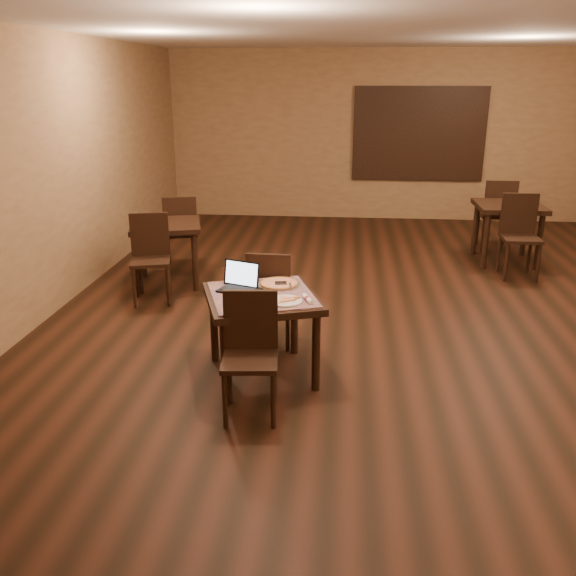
# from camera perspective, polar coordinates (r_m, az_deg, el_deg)

# --- Properties ---
(ground) EXTENTS (10.00, 10.00, 0.00)m
(ground) POSITION_cam_1_polar(r_m,az_deg,el_deg) (6.91, 11.52, -2.58)
(ground) COLOR black
(ground) RESTS_ON ground
(wall_back) EXTENTS (8.00, 0.02, 3.00)m
(wall_back) POSITION_cam_1_polar(r_m,az_deg,el_deg) (11.46, 9.56, 13.81)
(wall_back) COLOR #916F49
(wall_back) RESTS_ON ground
(wall_left) EXTENTS (0.02, 10.00, 3.00)m
(wall_left) POSITION_cam_1_polar(r_m,az_deg,el_deg) (7.23, -21.45, 9.79)
(wall_left) COLOR #916F49
(wall_left) RESTS_ON ground
(ceiling) EXTENTS (8.00, 10.00, 0.02)m
(ceiling) POSITION_cam_1_polar(r_m,az_deg,el_deg) (6.46, 13.41, 23.00)
(ceiling) COLOR silver
(ceiling) RESTS_ON wall_back
(mural) EXTENTS (2.34, 0.05, 1.64)m
(mural) POSITION_cam_1_polar(r_m,az_deg,el_deg) (11.46, 12.15, 13.91)
(mural) COLOR #255287
(mural) RESTS_ON wall_back
(tiled_table) EXTENTS (1.16, 1.16, 0.76)m
(tiled_table) POSITION_cam_1_polar(r_m,az_deg,el_deg) (5.23, -2.45, -1.61)
(tiled_table) COLOR black
(tiled_table) RESTS_ON ground
(chair_main_near) EXTENTS (0.46, 0.46, 0.97)m
(chair_main_near) POSITION_cam_1_polar(r_m,az_deg,el_deg) (4.71, -3.54, -5.51)
(chair_main_near) COLOR black
(chair_main_near) RESTS_ON ground
(chair_main_far) EXTENTS (0.44, 0.44, 0.97)m
(chair_main_far) POSITION_cam_1_polar(r_m,az_deg,el_deg) (5.84, -1.66, -0.52)
(chair_main_far) COLOR black
(chair_main_far) RESTS_ON ground
(laptop) EXTENTS (0.40, 0.37, 0.23)m
(laptop) POSITION_cam_1_polar(r_m,az_deg,el_deg) (5.30, -4.47, 0.52)
(laptop) COLOR black
(laptop) RESTS_ON tiled_table
(plate) EXTENTS (0.28, 0.28, 0.02)m
(plate) POSITION_cam_1_polar(r_m,az_deg,el_deg) (5.00, -0.25, -1.23)
(plate) COLOR white
(plate) RESTS_ON tiled_table
(pizza_slice) EXTENTS (0.25, 0.25, 0.02)m
(pizza_slice) POSITION_cam_1_polar(r_m,az_deg,el_deg) (4.99, -0.25, -1.08)
(pizza_slice) COLOR beige
(pizza_slice) RESTS_ON plate
(pizza_pan) EXTENTS (0.38, 0.38, 0.01)m
(pizza_pan) POSITION_cam_1_polar(r_m,az_deg,el_deg) (5.40, -0.87, 0.30)
(pizza_pan) COLOR silver
(pizza_pan) RESTS_ON tiled_table
(pizza_whole) EXTENTS (0.33, 0.33, 0.02)m
(pizza_whole) POSITION_cam_1_polar(r_m,az_deg,el_deg) (5.40, -0.87, 0.44)
(pizza_whole) COLOR beige
(pizza_whole) RESTS_ON pizza_pan
(spatula) EXTENTS (0.14, 0.26, 0.01)m
(spatula) POSITION_cam_1_polar(r_m,az_deg,el_deg) (5.37, -0.68, 0.46)
(spatula) COLOR silver
(spatula) RESTS_ON pizza_whole
(napkin_roll) EXTENTS (0.11, 0.18, 0.04)m
(napkin_roll) POSITION_cam_1_polar(r_m,az_deg,el_deg) (5.02, 1.84, -1.01)
(napkin_roll) COLOR white
(napkin_roll) RESTS_ON tiled_table
(other_table_a) EXTENTS (0.90, 0.90, 0.83)m
(other_table_a) POSITION_cam_1_polar(r_m,az_deg,el_deg) (9.15, 19.93, 6.52)
(other_table_a) COLOR black
(other_table_a) RESTS_ON ground
(other_table_a_chair_near) EXTENTS (0.47, 0.47, 1.08)m
(other_table_a_chair_near) POSITION_cam_1_polar(r_m,az_deg,el_deg) (8.57, 20.84, 5.05)
(other_table_a_chair_near) COLOR black
(other_table_a_chair_near) RESTS_ON ground
(other_table_a_chair_far) EXTENTS (0.47, 0.47, 1.08)m
(other_table_a_chair_far) POSITION_cam_1_polar(r_m,az_deg,el_deg) (9.76, 19.01, 6.85)
(other_table_a_chair_far) COLOR black
(other_table_a_chair_far) RESTS_ON ground
(other_table_b) EXTENTS (1.03, 1.03, 0.79)m
(other_table_b) POSITION_cam_1_polar(r_m,az_deg,el_deg) (7.81, -11.32, 5.03)
(other_table_b) COLOR black
(other_table_b) RESTS_ON ground
(other_table_b_chair_near) EXTENTS (0.54, 0.54, 1.02)m
(other_table_b_chair_near) POSITION_cam_1_polar(r_m,az_deg,el_deg) (7.29, -12.75, 3.26)
(other_table_b_chair_near) COLOR black
(other_table_b_chair_near) RESTS_ON ground
(other_table_b_chair_far) EXTENTS (0.54, 0.54, 1.02)m
(other_table_b_chair_far) POSITION_cam_1_polar(r_m,az_deg,el_deg) (8.38, -10.00, 5.50)
(other_table_b_chair_far) COLOR black
(other_table_b_chair_far) RESTS_ON ground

